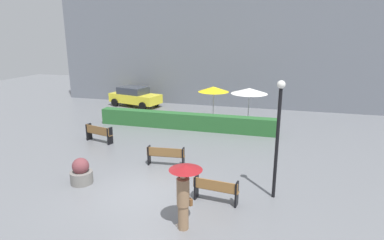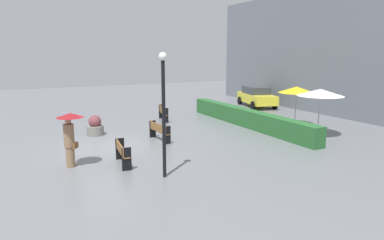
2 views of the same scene
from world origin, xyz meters
TOP-DOWN VIEW (x-y plane):
  - ground_plane at (0.00, 0.00)m, footprint 60.00×60.00m
  - bench_near_right at (2.82, 0.03)m, footprint 1.60×0.50m
  - bench_mid_center at (0.04, 2.63)m, footprint 1.71×0.47m
  - bench_far_left at (-4.58, 4.70)m, footprint 1.71×0.76m
  - pedestrian_with_umbrella at (2.22, -1.72)m, footprint 0.99×0.99m
  - planter_pot at (-2.55, 0.10)m, footprint 0.86×0.86m
  - lamp_post at (4.75, 0.97)m, footprint 0.28×0.28m
  - patio_umbrella_yellow at (0.43, 10.98)m, footprint 2.07×2.07m
  - patio_umbrella_white at (2.87, 10.21)m, footprint 2.30×2.30m
  - hedge_strip at (-0.83, 8.40)m, footprint 11.08×0.70m
  - building_facade at (0.00, 16.00)m, footprint 28.00×1.20m
  - parked_car at (-6.64, 13.59)m, footprint 4.50×2.77m

SIDE VIEW (x-z plane):
  - ground_plane at x=0.00m, z-range 0.00..0.00m
  - planter_pot at x=-2.55m, z-range -0.07..0.97m
  - hedge_strip at x=-0.83m, z-range 0.00..0.99m
  - bench_mid_center at x=0.04m, z-range 0.09..0.94m
  - bench_near_right at x=2.82m, z-range 0.09..0.95m
  - bench_far_left at x=-4.58m, z-range 0.08..1.00m
  - parked_car at x=-6.64m, z-range 0.03..1.60m
  - pedestrian_with_umbrella at x=2.22m, z-range 0.31..2.36m
  - patio_umbrella_yellow at x=0.43m, z-range 0.97..3.28m
  - patio_umbrella_white at x=2.87m, z-range 1.04..3.47m
  - lamp_post at x=4.75m, z-range 0.45..4.67m
  - building_facade at x=0.00m, z-range 0.00..8.67m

